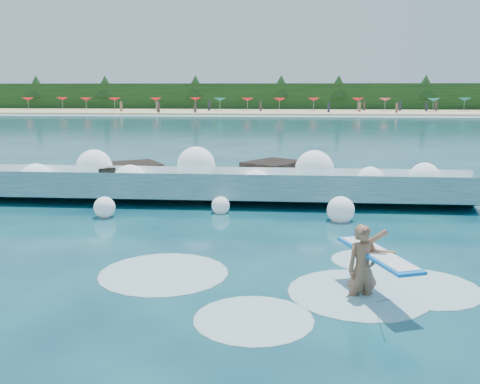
% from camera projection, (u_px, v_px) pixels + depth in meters
% --- Properties ---
extents(ground, '(200.00, 200.00, 0.00)m').
position_uv_depth(ground, '(172.00, 254.00, 13.10)').
color(ground, '#07263F').
rests_on(ground, ground).
extents(beach, '(140.00, 20.00, 0.40)m').
position_uv_depth(beach, '(269.00, 112.00, 89.38)').
color(beach, tan).
rests_on(beach, ground).
extents(wet_band, '(140.00, 5.00, 0.08)m').
position_uv_depth(wet_band, '(267.00, 116.00, 78.65)').
color(wet_band, silver).
rests_on(wet_band, ground).
extents(treeline, '(140.00, 4.00, 5.00)m').
position_uv_depth(treeline, '(271.00, 97.00, 98.72)').
color(treeline, black).
rests_on(treeline, ground).
extents(breaking_wave, '(17.60, 2.76, 1.52)m').
position_uv_depth(breaking_wave, '(222.00, 186.00, 19.32)').
color(breaking_wave, teal).
rests_on(breaking_wave, ground).
extents(rock_cluster, '(8.54, 3.27, 1.46)m').
position_uv_depth(rock_cluster, '(193.00, 182.00, 20.60)').
color(rock_cluster, black).
rests_on(rock_cluster, ground).
extents(surfer_with_board, '(1.33, 2.93, 1.76)m').
position_uv_depth(surfer_with_board, '(366.00, 266.00, 10.24)').
color(surfer_with_board, '#8E5E42').
rests_on(surfer_with_board, ground).
extents(wave_spray, '(14.90, 4.16, 2.03)m').
position_uv_depth(wave_spray, '(211.00, 176.00, 19.04)').
color(wave_spray, white).
rests_on(wave_spray, ground).
extents(surf_foam, '(9.10, 5.47, 0.14)m').
position_uv_depth(surf_foam, '(300.00, 287.00, 10.96)').
color(surf_foam, silver).
rests_on(surf_foam, ground).
extents(beach_umbrellas, '(112.65, 6.76, 0.50)m').
position_uv_depth(beach_umbrellas, '(270.00, 99.00, 90.75)').
color(beach_umbrellas, '#DB4058').
rests_on(beach_umbrellas, ground).
extents(beachgoers, '(91.43, 13.10, 1.94)m').
position_uv_depth(beachgoers, '(257.00, 107.00, 87.79)').
color(beachgoers, '#3F332D').
rests_on(beachgoers, ground).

